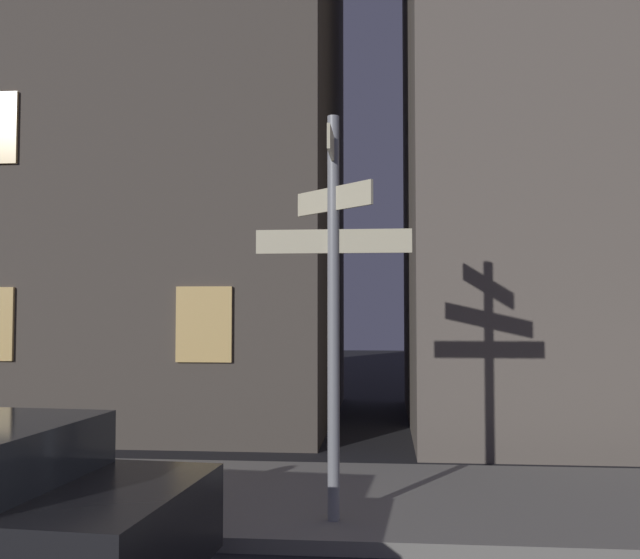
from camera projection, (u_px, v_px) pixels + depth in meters
The scene contains 3 objects.
sidewalk_kerb at pixel (303, 499), 8.10m from camera, with size 40.00×3.35×0.14m, color gray.
signpost at pixel (333, 278), 7.15m from camera, with size 1.57×1.22×4.03m.
building_left_block at pixel (84, 46), 15.48m from camera, with size 10.83×7.12×15.94m.
Camera 1 is at (0.95, -1.71, 2.18)m, focal length 40.16 mm.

